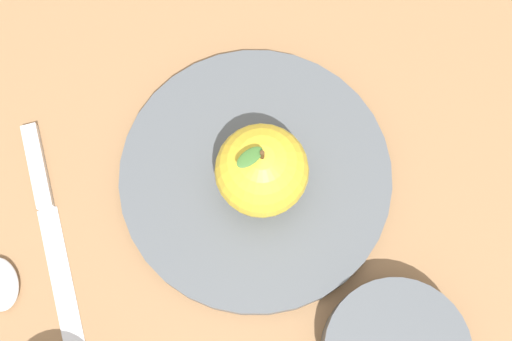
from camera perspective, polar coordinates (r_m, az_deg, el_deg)
The scene contains 4 objects.
ground_plane at distance 0.65m, azimuth -3.95°, elevation -1.87°, with size 2.40×2.40×0.00m, color olive.
dinner_plate at distance 0.64m, azimuth 0.00°, elevation -0.25°, with size 0.24×0.24×0.02m.
apple at distance 0.60m, azimuth 0.58°, elevation 0.02°, with size 0.08×0.08×0.09m.
knife at distance 0.67m, azimuth -16.08°, elevation -3.21°, with size 0.02×0.21×0.01m.
Camera 1 is at (0.00, 0.16, 0.63)m, focal length 50.56 mm.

